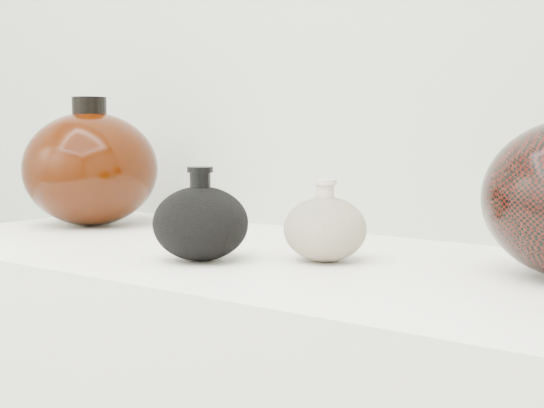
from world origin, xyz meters
The scene contains 3 objects.
black_gourd_vase centered at (-0.05, 0.86, 0.95)m, with size 0.15×0.15×0.12m.
cream_gourd_vase centered at (0.08, 0.95, 0.94)m, with size 0.12×0.12×0.10m.
left_round_pot centered at (-0.45, 1.01, 1.00)m, with size 0.25×0.25×0.22m.
Camera 1 is at (0.60, 0.14, 1.07)m, focal length 50.00 mm.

